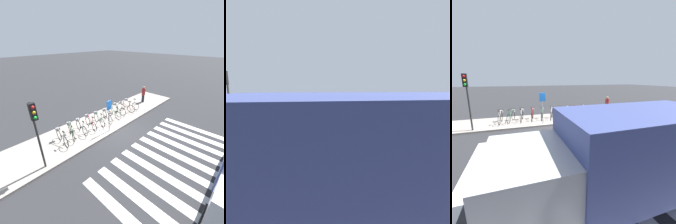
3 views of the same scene
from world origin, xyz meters
The scene contains 17 objects.
ground_plane centered at (0.00, 0.00, 0.00)m, with size 120.00×120.00×0.00m, color #2D2D30.
sidewalk centered at (0.00, 1.63, 0.06)m, with size 17.18×3.25×0.12m.
road_crosswalk centered at (0.00, -5.70, 0.00)m, with size 8.55×8.00×0.01m.
parked_bicycle_0 centered at (-3.42, 1.48, 0.56)m, with size 0.46×1.65×1.02m.
parked_bicycle_1 centered at (-2.66, 1.63, 0.56)m, with size 0.67×1.57×1.02m.
parked_bicycle_2 centered at (-1.91, 1.61, 0.56)m, with size 0.47×1.64×1.02m.
parked_bicycle_3 centered at (-1.11, 1.61, 0.56)m, with size 0.50×1.63×1.02m.
parked_bicycle_4 centered at (-0.37, 1.55, 0.56)m, with size 0.56×1.61×1.02m.
parked_bicycle_5 centered at (0.40, 1.45, 0.56)m, with size 0.67×1.57×1.02m.
parked_bicycle_6 centered at (1.16, 1.51, 0.56)m, with size 0.46×1.65×1.02m.
parked_bicycle_7 centered at (1.93, 1.64, 0.56)m, with size 0.46×1.65×1.02m.
parked_bicycle_8 centered at (2.65, 1.49, 0.56)m, with size 0.64×1.59×1.02m.
parked_bicycle_9 centered at (3.49, 1.58, 0.56)m, with size 0.46×1.65×1.02m.
truck centered at (0.21, -7.09, 1.46)m, with size 5.96×2.21×2.53m.
pedestrian centered at (5.63, 1.58, 0.96)m, with size 0.34×0.34×1.61m.
traffic_light centered at (-4.99, 0.24, 2.61)m, with size 0.24×0.40×3.46m.
sign_post centered at (-0.51, 0.29, 1.64)m, with size 0.44×0.07×2.23m.
Camera 2 is at (-0.11, -8.95, 2.59)m, focal length 24.00 mm.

